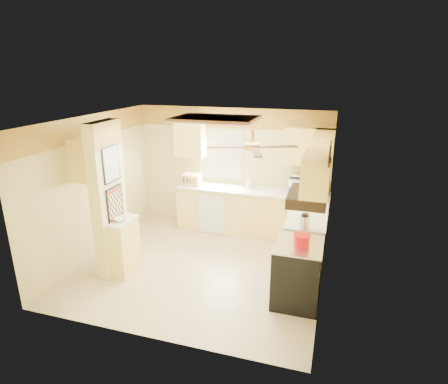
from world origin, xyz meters
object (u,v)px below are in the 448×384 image
(stove, at_px, (297,273))
(microwave, at_px, (305,186))
(bowl, at_px, (120,219))
(dutch_oven, at_px, (302,240))
(kettle, at_px, (305,222))

(stove, xyz_separation_m, microwave, (-0.14, 2.19, 0.64))
(microwave, xyz_separation_m, bowl, (-2.67, -2.24, -0.14))
(dutch_oven, distance_m, kettle, 0.53)
(stove, bearing_deg, microwave, 93.57)
(dutch_oven, bearing_deg, bowl, -179.39)
(dutch_oven, bearing_deg, stove, 144.83)
(microwave, bearing_deg, kettle, 98.47)
(stove, xyz_separation_m, bowl, (-2.80, -0.05, 0.50))
(dutch_oven, relative_size, kettle, 0.99)
(microwave, distance_m, dutch_oven, 2.22)
(microwave, height_order, dutch_oven, microwave)
(stove, bearing_deg, kettle, 87.72)
(stove, height_order, kettle, kettle)
(stove, relative_size, dutch_oven, 3.84)
(bowl, distance_m, kettle, 2.88)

